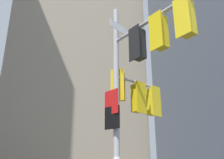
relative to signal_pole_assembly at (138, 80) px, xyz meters
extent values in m
cube|color=tan|center=(3.04, 25.97, 20.40)|extent=(16.09, 16.09, 50.52)
cylinder|color=#B2B2B5|center=(-0.51, 0.60, -0.97)|extent=(0.20, 0.20, 7.78)
cylinder|color=#B2B2B5|center=(-0.10, -1.01, 1.60)|extent=(0.93, 3.24, 0.11)
cylinder|color=#B2B2B5|center=(0.45, 0.91, 0.28)|extent=(1.96, 0.72, 0.11)
cube|color=black|center=(-0.41, -0.57, 1.00)|extent=(0.15, 0.47, 1.14)
cube|color=black|center=(-0.23, -0.53, 1.00)|extent=(0.41, 0.41, 1.00)
cylinder|color=#360605|center=(-0.03, -0.48, 1.35)|extent=(0.11, 0.21, 0.20)
cube|color=black|center=(-0.03, -0.48, 1.47)|extent=(0.12, 0.23, 0.02)
cylinder|color=yellow|center=(-0.03, -0.48, 1.00)|extent=(0.11, 0.21, 0.20)
cube|color=black|center=(-0.03, -0.48, 1.12)|extent=(0.12, 0.23, 0.02)
cylinder|color=#06311C|center=(-0.03, -0.48, 0.65)|extent=(0.11, 0.21, 0.20)
cube|color=black|center=(-0.03, -0.48, 0.77)|extent=(0.12, 0.23, 0.02)
cube|color=yellow|center=(-0.19, -1.46, 1.00)|extent=(0.15, 0.47, 1.14)
cube|color=yellow|center=(0.00, -1.41, 1.00)|extent=(0.41, 0.41, 1.00)
cylinder|color=red|center=(0.19, -1.36, 1.35)|extent=(0.11, 0.21, 0.20)
cube|color=black|center=(0.20, -1.36, 1.47)|extent=(0.12, 0.23, 0.02)
cylinder|color=#3C2C06|center=(0.19, -1.36, 1.00)|extent=(0.11, 0.21, 0.20)
cube|color=black|center=(0.20, -1.36, 1.12)|extent=(0.12, 0.23, 0.02)
cylinder|color=#06311C|center=(0.19, -1.36, 0.65)|extent=(0.11, 0.21, 0.20)
cube|color=black|center=(0.20, -1.36, 0.77)|extent=(0.12, 0.23, 0.02)
cube|color=yellow|center=(0.04, -2.34, 1.00)|extent=(0.15, 0.47, 1.14)
cube|color=yellow|center=(0.22, -2.29, 1.00)|extent=(0.41, 0.41, 1.00)
cylinder|color=red|center=(0.42, -2.25, 1.35)|extent=(0.11, 0.21, 0.20)
cube|color=black|center=(0.42, -2.24, 1.47)|extent=(0.12, 0.23, 0.02)
cylinder|color=#3C2C06|center=(0.42, -2.25, 1.00)|extent=(0.11, 0.21, 0.20)
cube|color=black|center=(0.42, -2.24, 1.12)|extent=(0.12, 0.23, 0.02)
cylinder|color=#06311C|center=(0.42, -2.25, 0.65)|extent=(0.11, 0.21, 0.20)
cube|color=black|center=(0.42, -2.24, 0.77)|extent=(0.12, 0.23, 0.02)
cube|color=yellow|center=(0.51, 0.72, -0.32)|extent=(0.47, 0.17, 1.14)
cube|color=yellow|center=(0.45, 0.91, -0.32)|extent=(0.43, 0.43, 1.00)
cylinder|color=#360605|center=(0.39, 1.10, 0.03)|extent=(0.21, 0.12, 0.20)
cube|color=black|center=(0.38, 1.10, 0.15)|extent=(0.23, 0.14, 0.02)
cylinder|color=yellow|center=(0.39, 1.10, -0.32)|extent=(0.21, 0.12, 0.20)
cube|color=black|center=(0.38, 1.10, -0.20)|extent=(0.23, 0.14, 0.02)
cylinder|color=#06311C|center=(0.39, 1.10, -0.67)|extent=(0.21, 0.12, 0.20)
cube|color=black|center=(0.38, 1.10, -0.55)|extent=(0.23, 0.14, 0.02)
cube|color=yellow|center=(1.27, 0.97, -0.32)|extent=(0.47, 0.17, 1.14)
cube|color=yellow|center=(1.22, 1.15, -0.32)|extent=(0.43, 0.43, 1.00)
cylinder|color=#360605|center=(1.16, 1.34, 0.03)|extent=(0.21, 0.12, 0.20)
cube|color=black|center=(1.15, 1.35, 0.15)|extent=(0.23, 0.14, 0.02)
cylinder|color=yellow|center=(1.16, 1.34, -0.32)|extent=(0.21, 0.12, 0.20)
cube|color=black|center=(1.15, 1.35, -0.20)|extent=(0.23, 0.14, 0.02)
cylinder|color=#06311C|center=(1.16, 1.34, -0.67)|extent=(0.21, 0.12, 0.20)
cube|color=black|center=(1.15, 1.35, -0.55)|extent=(0.23, 0.14, 0.02)
cube|color=gold|center=(-0.44, 0.68, 0.01)|extent=(0.37, 0.35, 1.14)
cube|color=gold|center=(-0.31, 0.82, 0.01)|extent=(0.48, 0.48, 1.00)
cylinder|color=#360605|center=(-0.17, 0.96, 0.36)|extent=(0.19, 0.18, 0.20)
cube|color=black|center=(-0.17, 0.96, 0.48)|extent=(0.21, 0.20, 0.02)
cylinder|color=yellow|center=(-0.17, 0.96, 0.01)|extent=(0.19, 0.18, 0.20)
cube|color=black|center=(-0.17, 0.96, 0.13)|extent=(0.21, 0.20, 0.02)
cylinder|color=#06311C|center=(-0.17, 0.96, -0.34)|extent=(0.19, 0.18, 0.20)
cube|color=black|center=(-0.17, 0.96, -0.22)|extent=(0.21, 0.20, 0.02)
cube|color=white|center=(-0.36, 0.28, 1.93)|extent=(1.29, 0.65, 0.28)
cube|color=#19479E|center=(-0.36, 0.28, 1.93)|extent=(1.25, 0.63, 0.24)
cube|color=red|center=(-0.72, 0.53, -0.67)|extent=(0.23, 0.61, 0.80)
cube|color=white|center=(-0.72, 0.53, -0.67)|extent=(0.21, 0.57, 0.76)
cube|color=black|center=(-0.71, 0.49, -1.18)|extent=(0.30, 0.54, 0.72)
cube|color=white|center=(-0.71, 0.49, -1.18)|extent=(0.28, 0.50, 0.68)
camera|label=1|loc=(-3.70, -6.70, -2.69)|focal=39.98mm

